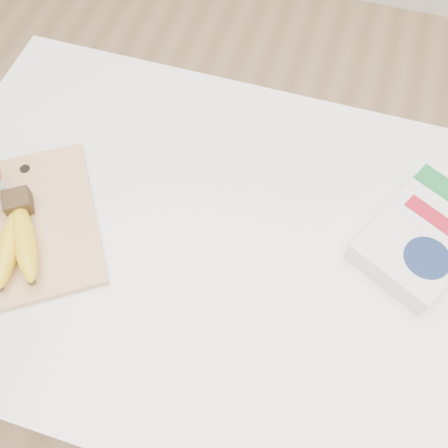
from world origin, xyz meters
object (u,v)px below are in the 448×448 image
table (223,318)px  bananas (17,239)px  cutting_board (33,224)px  cereal_box (423,236)px

table → bananas: size_ratio=5.84×
cutting_board → cereal_box: bearing=-19.3°
bananas → cereal_box: bearing=17.8°
table → cereal_box: 0.60m
bananas → cutting_board: bearing=95.9°
bananas → cereal_box: (0.70, 0.22, -0.01)m
cereal_box → bananas: bearing=-135.2°
table → bananas: bearing=-161.2°
cutting_board → bananas: bearing=-117.4°
cutting_board → cereal_box: size_ratio=1.11×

